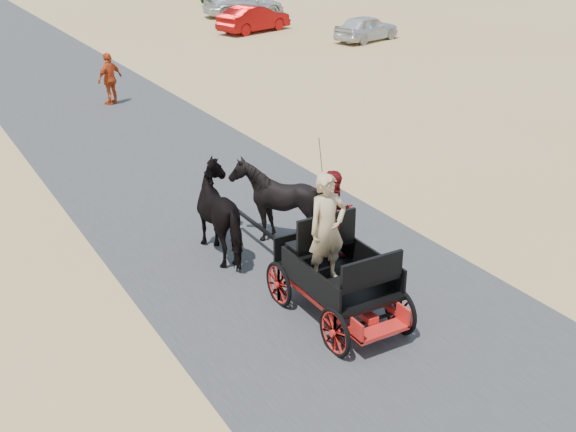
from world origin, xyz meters
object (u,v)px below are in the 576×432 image
horse_right (276,202)px  car_b (254,19)px  horse_left (226,213)px  car_a (367,28)px  car_c (244,4)px  carriage (337,297)px  pedestrian (110,79)px

horse_right → car_b: (11.25, 22.33, -0.17)m
horse_left → horse_right: (1.10, 0.00, 0.00)m
car_a → car_c: car_c is taller
horse_right → car_c: size_ratio=0.36×
car_a → car_b: bearing=19.2°
carriage → horse_right: bearing=79.6°
car_b → carriage: bearing=138.1°
horse_left → car_b: 25.52m
horse_right → car_c: bearing=-115.8°
horse_left → car_a: 23.44m
carriage → car_c: bearing=65.6°
horse_right → car_c: (13.24, 27.36, -0.16)m
horse_left → car_b: horse_left is taller
pedestrian → car_b: pedestrian is taller
horse_left → horse_right: size_ratio=1.18×
carriage → car_b: car_b is taller
carriage → car_a: bearing=53.0°
car_c → pedestrian: bearing=149.2°
carriage → horse_right: size_ratio=1.41×
pedestrian → car_a: 15.26m
carriage → pedestrian: pedestrian is taller
pedestrian → car_c: size_ratio=0.36×
horse_right → horse_left: bearing=0.0°
car_a → car_c: bearing=-7.0°
horse_left → car_b: (12.35, 22.33, -0.17)m
horse_right → car_c: 30.39m
horse_left → car_c: size_ratio=0.42×
car_a → pedestrian: bearing=94.9°
horse_left → car_a: horse_left is taller
horse_right → car_a: bearing=-130.4°
carriage → pedestrian: (0.98, 14.98, 0.50)m
car_a → car_b: 6.13m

